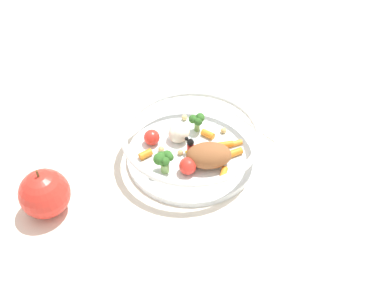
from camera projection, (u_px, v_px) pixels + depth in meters
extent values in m
plane|color=silver|center=(188.00, 158.00, 0.77)|extent=(2.40, 2.40, 0.00)
cylinder|color=white|center=(192.00, 156.00, 0.77)|extent=(0.23, 0.23, 0.01)
torus|color=white|center=(192.00, 134.00, 0.74)|extent=(0.24, 0.24, 0.01)
ellipsoid|color=brown|center=(209.00, 155.00, 0.73)|extent=(0.06, 0.08, 0.04)
cylinder|color=#7FAD5B|center=(165.00, 167.00, 0.73)|extent=(0.01, 0.01, 0.02)
sphere|color=#2D6023|center=(165.00, 161.00, 0.71)|extent=(0.01, 0.01, 0.01)
sphere|color=#2D6023|center=(170.00, 157.00, 0.71)|extent=(0.01, 0.01, 0.01)
sphere|color=#2D6023|center=(167.00, 156.00, 0.72)|extent=(0.02, 0.02, 0.02)
sphere|color=#2D6023|center=(162.00, 157.00, 0.72)|extent=(0.02, 0.02, 0.02)
sphere|color=#2D6023|center=(159.00, 159.00, 0.71)|extent=(0.02, 0.02, 0.02)
cylinder|color=#7FAD5B|center=(197.00, 127.00, 0.81)|extent=(0.01, 0.01, 0.02)
sphere|color=#2D6023|center=(198.00, 122.00, 0.79)|extent=(0.02, 0.02, 0.02)
sphere|color=#2D6023|center=(201.00, 118.00, 0.79)|extent=(0.01, 0.01, 0.01)
sphere|color=#2D6023|center=(200.00, 117.00, 0.80)|extent=(0.02, 0.02, 0.02)
sphere|color=#2D6023|center=(197.00, 119.00, 0.80)|extent=(0.01, 0.01, 0.01)
sphere|color=#2D6023|center=(193.00, 119.00, 0.79)|extent=(0.02, 0.02, 0.02)
sphere|color=#2D6023|center=(194.00, 120.00, 0.79)|extent=(0.01, 0.01, 0.01)
sphere|color=silver|center=(180.00, 133.00, 0.78)|extent=(0.03, 0.03, 0.03)
sphere|color=silver|center=(180.00, 132.00, 0.78)|extent=(0.03, 0.03, 0.03)
sphere|color=silver|center=(184.00, 128.00, 0.79)|extent=(0.02, 0.02, 0.02)
sphere|color=silver|center=(177.00, 131.00, 0.78)|extent=(0.03, 0.03, 0.03)
sphere|color=silver|center=(178.00, 134.00, 0.78)|extent=(0.04, 0.04, 0.04)
cube|color=yellow|center=(190.00, 152.00, 0.77)|extent=(0.01, 0.02, 0.00)
cylinder|color=red|center=(190.00, 148.00, 0.76)|extent=(0.01, 0.01, 0.02)
sphere|color=black|center=(190.00, 142.00, 0.75)|extent=(0.01, 0.01, 0.01)
sphere|color=black|center=(189.00, 138.00, 0.75)|extent=(0.01, 0.01, 0.01)
sphere|color=black|center=(191.00, 142.00, 0.74)|extent=(0.01, 0.01, 0.01)
cylinder|color=orange|center=(208.00, 134.00, 0.79)|extent=(0.03, 0.03, 0.01)
cylinder|color=orange|center=(235.00, 143.00, 0.78)|extent=(0.01, 0.03, 0.01)
cylinder|color=orange|center=(224.00, 173.00, 0.72)|extent=(0.03, 0.02, 0.01)
cylinder|color=orange|center=(223.00, 144.00, 0.78)|extent=(0.01, 0.04, 0.01)
cylinder|color=orange|center=(146.00, 154.00, 0.76)|extent=(0.02, 0.03, 0.01)
cylinder|color=orange|center=(234.00, 153.00, 0.76)|extent=(0.02, 0.03, 0.01)
sphere|color=red|center=(152.00, 137.00, 0.78)|extent=(0.03, 0.03, 0.03)
sphere|color=red|center=(188.00, 166.00, 0.72)|extent=(0.03, 0.03, 0.03)
sphere|color=tan|center=(161.00, 149.00, 0.77)|extent=(0.01, 0.01, 0.01)
sphere|color=tan|center=(224.00, 130.00, 0.80)|extent=(0.01, 0.01, 0.01)
sphere|color=tan|center=(180.00, 151.00, 0.76)|extent=(0.01, 0.01, 0.01)
sphere|color=#D1B775|center=(185.00, 117.00, 0.83)|extent=(0.01, 0.01, 0.01)
sphere|color=tan|center=(176.00, 126.00, 0.81)|extent=(0.01, 0.01, 0.01)
sphere|color=#D1B775|center=(191.00, 145.00, 0.78)|extent=(0.01, 0.01, 0.01)
sphere|color=#D1B775|center=(197.00, 148.00, 0.77)|extent=(0.01, 0.01, 0.01)
sphere|color=red|center=(45.00, 194.00, 0.66)|extent=(0.08, 0.08, 0.08)
cylinder|color=brown|center=(38.00, 174.00, 0.63)|extent=(0.00, 0.00, 0.01)
cube|color=white|center=(277.00, 113.00, 0.86)|extent=(0.15, 0.16, 0.01)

